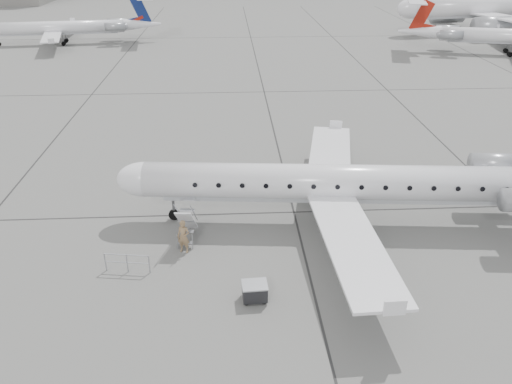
{
  "coord_description": "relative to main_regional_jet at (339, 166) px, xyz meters",
  "views": [
    {
      "loc": [
        -7.26,
        -20.23,
        14.85
      ],
      "look_at": [
        -5.93,
        3.9,
        2.3
      ],
      "focal_mm": 35.0,
      "sensor_mm": 36.0,
      "label": 1
    }
  ],
  "objects": [
    {
      "name": "ground",
      "position": [
        1.34,
        -4.31,
        -3.55
      ],
      "size": [
        320.0,
        320.0,
        0.0
      ],
      "primitive_type": "plane",
      "color": "slate",
      "rests_on": "ground"
    },
    {
      "name": "main_regional_jet",
      "position": [
        0.0,
        0.0,
        0.0
      ],
      "size": [
        29.36,
        22.3,
        7.11
      ],
      "primitive_type": null,
      "rotation": [
        0.0,
        0.0,
        -0.09
      ],
      "color": "silver",
      "rests_on": "ground"
    },
    {
      "name": "airstair",
      "position": [
        -8.36,
        -1.36,
        -2.44
      ],
      "size": [
        1.03,
        2.16,
        2.23
      ],
      "primitive_type": null,
      "rotation": [
        0.0,
        0.0,
        -0.09
      ],
      "color": "silver",
      "rests_on": "ground"
    },
    {
      "name": "passenger",
      "position": [
        -8.47,
        -2.55,
        -2.64
      ],
      "size": [
        0.77,
        0.63,
        1.83
      ],
      "primitive_type": "imported",
      "rotation": [
        0.0,
        0.0,
        -0.32
      ],
      "color": "olive",
      "rests_on": "ground"
    },
    {
      "name": "safety_railing",
      "position": [
        -11.12,
        -4.18,
        -3.05
      ],
      "size": [
        2.19,
        0.39,
        1.0
      ],
      "primitive_type": null,
      "rotation": [
        0.0,
        0.0,
        -0.14
      ],
      "color": "#919499",
      "rests_on": "ground"
    },
    {
      "name": "baggage_cart",
      "position": [
        -4.99,
        -6.66,
        -3.08
      ],
      "size": [
        1.14,
        0.94,
        0.95
      ],
      "primitive_type": null,
      "rotation": [
        0.0,
        0.0,
        0.05
      ],
      "color": "black",
      "rests_on": "ground"
    },
    {
      "name": "bg_regional_left",
      "position": [
        -31.4,
        54.1,
        -0.24
      ],
      "size": [
        27.16,
        20.94,
        6.63
      ],
      "primitive_type": null,
      "rotation": [
        0.0,
        0.0,
        0.11
      ],
      "color": "silver",
      "rests_on": "ground"
    }
  ]
}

